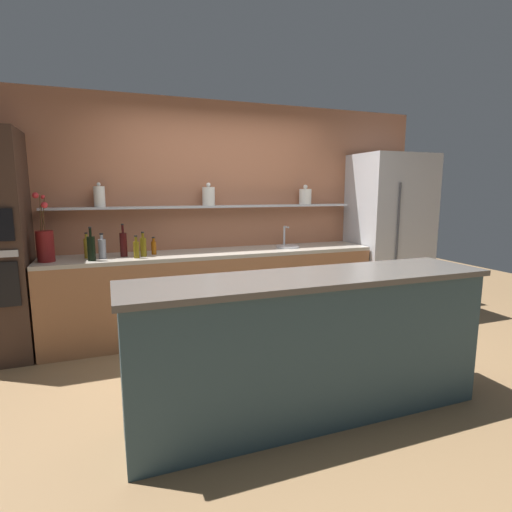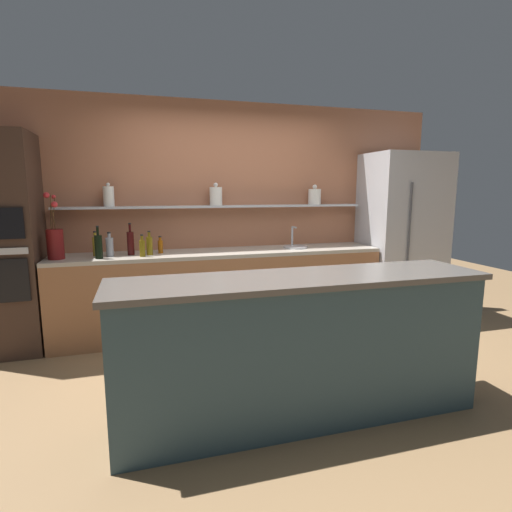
% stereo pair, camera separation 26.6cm
% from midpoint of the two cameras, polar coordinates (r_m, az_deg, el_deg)
% --- Properties ---
extents(ground_plane, '(12.00, 12.00, 0.00)m').
position_cam_midpoint_polar(ground_plane, '(3.64, 4.32, -16.56)').
color(ground_plane, olive).
extents(back_wall_unit, '(5.20, 0.28, 2.60)m').
position_cam_midpoint_polar(back_wall_unit, '(4.81, -2.20, 5.93)').
color(back_wall_unit, '#A86647').
rests_on(back_wall_unit, ground_plane).
extents(back_counter_unit, '(3.62, 0.62, 0.92)m').
position_cam_midpoint_polar(back_counter_unit, '(4.56, -3.04, -5.01)').
color(back_counter_unit, '#99603D').
rests_on(back_counter_unit, ground_plane).
extents(island_counter, '(2.59, 0.61, 1.02)m').
position_cam_midpoint_polar(island_counter, '(2.88, 9.18, -12.79)').
color(island_counter, '#334C56').
rests_on(island_counter, ground_plane).
extents(refrigerator, '(0.94, 0.73, 2.04)m').
position_cam_midpoint_polar(refrigerator, '(5.42, 21.42, 2.66)').
color(refrigerator, '#B7B7BC').
rests_on(refrigerator, ground_plane).
extents(oven_tower, '(0.61, 0.64, 2.14)m').
position_cam_midpoint_polar(oven_tower, '(4.48, -30.73, 1.34)').
color(oven_tower, '#3D281E').
rests_on(oven_tower, ground_plane).
extents(flower_vase, '(0.16, 0.16, 0.65)m').
position_cam_midpoint_polar(flower_vase, '(4.32, -25.23, 1.87)').
color(flower_vase, maroon).
rests_on(flower_vase, back_counter_unit).
extents(sink_fixture, '(0.28, 0.28, 0.25)m').
position_cam_midpoint_polar(sink_fixture, '(4.74, 7.20, 1.46)').
color(sink_fixture, '#B7B7BC').
rests_on(sink_fixture, back_counter_unit).
extents(bottle_wine_0, '(0.07, 0.07, 0.33)m').
position_cam_midpoint_polar(bottle_wine_0, '(4.19, -19.91, 1.31)').
color(bottle_wine_0, black).
rests_on(bottle_wine_0, back_counter_unit).
extents(bottle_oil_1, '(0.06, 0.06, 0.26)m').
position_cam_midpoint_polar(bottle_oil_1, '(4.28, -13.27, 1.48)').
color(bottle_oil_1, brown).
rests_on(bottle_oil_1, back_counter_unit).
extents(bottle_wine_2, '(0.07, 0.07, 0.34)m').
position_cam_midpoint_polar(bottle_wine_2, '(4.33, -15.83, 1.82)').
color(bottle_wine_2, '#380C0C').
rests_on(bottle_wine_2, back_counter_unit).
extents(bottle_spirit_3, '(0.07, 0.07, 0.25)m').
position_cam_midpoint_polar(bottle_spirit_3, '(4.30, -18.53, 1.29)').
color(bottle_spirit_3, gray).
rests_on(bottle_spirit_3, back_counter_unit).
extents(bottle_oil_4, '(0.06, 0.06, 0.26)m').
position_cam_midpoint_polar(bottle_oil_4, '(4.37, -20.36, 1.35)').
color(bottle_oil_4, olive).
rests_on(bottle_oil_4, back_counter_unit).
extents(bottle_oil_5, '(0.06, 0.06, 0.23)m').
position_cam_midpoint_polar(bottle_oil_5, '(4.20, -14.21, 1.15)').
color(bottle_oil_5, brown).
rests_on(bottle_oil_5, back_counter_unit).
extents(bottle_sauce_6, '(0.05, 0.05, 0.19)m').
position_cam_midpoint_polar(bottle_sauce_6, '(4.39, -11.83, 1.40)').
color(bottle_sauce_6, '#9E4C0A').
rests_on(bottle_sauce_6, back_counter_unit).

